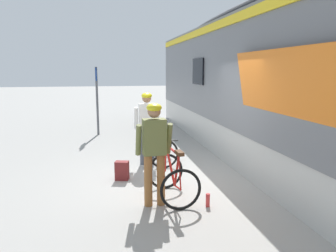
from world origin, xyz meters
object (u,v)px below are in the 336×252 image
Objects in this scene: train_car at (291,84)px; water_bottle_near_the_bikes at (208,200)px; bicycle_near_red at (172,177)px; cyclist_far_in_white at (147,122)px; cyclist_near_in_olive at (154,145)px; bicycle_far_black at (161,147)px; backpack_on_platform at (122,171)px; platform_sign_post at (97,89)px.

train_car is 3.93m from water_bottle_near_the_bikes.
cyclist_far_in_white is at bearing 94.01° from bicycle_near_red.
cyclist_near_in_olive is 2.67m from bicycle_far_black.
cyclist_near_in_olive is at bearing -152.47° from train_car.
train_car is 15.02× the size of bicycle_far_black.
cyclist_near_in_olive is 4.40× the size of backpack_on_platform.
train_car is at bearing -11.96° from bicycle_far_black.
platform_sign_post reaches higher than backpack_on_platform.
platform_sign_post reaches higher than bicycle_far_black.
water_bottle_near_the_bikes is at bearing -83.30° from bicycle_far_black.
cyclist_far_in_white is 1.58× the size of bicycle_near_red.
bicycle_far_black is at bearing 96.70° from water_bottle_near_the_bikes.
bicycle_near_red and bicycle_far_black have the same top height.
bicycle_near_red reaches higher than water_bottle_near_the_bikes.
bicycle_near_red is (-3.25, -1.67, -1.56)m from train_car.
cyclist_near_in_olive is 0.77m from bicycle_near_red.
platform_sign_post is at bearing 107.34° from cyclist_far_in_white.
cyclist_near_in_olive is at bearing -80.78° from platform_sign_post.
water_bottle_near_the_bikes is at bearing -41.02° from bicycle_near_red.
cyclist_far_in_white is at bearing 170.14° from train_car.
water_bottle_near_the_bikes is 0.09× the size of platform_sign_post.
train_car is 4.17m from cyclist_near_in_olive.
bicycle_far_black is (-3.06, 0.65, -1.56)m from train_car.
bicycle_near_red is 1.48m from backpack_on_platform.
platform_sign_post is (-4.66, 4.59, -0.34)m from train_car.
bicycle_near_red is at bearing -77.34° from platform_sign_post.
platform_sign_post reaches higher than bicycle_near_red.
water_bottle_near_the_bikes is (0.68, -2.72, -0.94)m from cyclist_far_in_white.
cyclist_near_in_olive reaches higher than backpack_on_platform.
backpack_on_platform is at bearing -132.84° from bicycle_far_black.
bicycle_far_black reaches higher than water_bottle_near_the_bikes.
bicycle_far_black is at bearing 85.22° from bicycle_near_red.
bicycle_near_red is 2.33m from bicycle_far_black.
cyclist_far_in_white is at bearing 72.79° from backpack_on_platform.
backpack_on_platform is at bearing -173.54° from train_car.
platform_sign_post is at bearing 112.10° from bicycle_far_black.
train_car is 3.98m from bicycle_near_red.
backpack_on_platform reaches higher than water_bottle_near_the_bikes.
bicycle_far_black is 2.75× the size of backpack_on_platform.
train_car reaches higher than water_bottle_near_the_bikes.
water_bottle_near_the_bikes is (0.52, -0.45, -0.29)m from bicycle_near_red.
backpack_on_platform is at bearing 108.70° from cyclist_near_in_olive.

